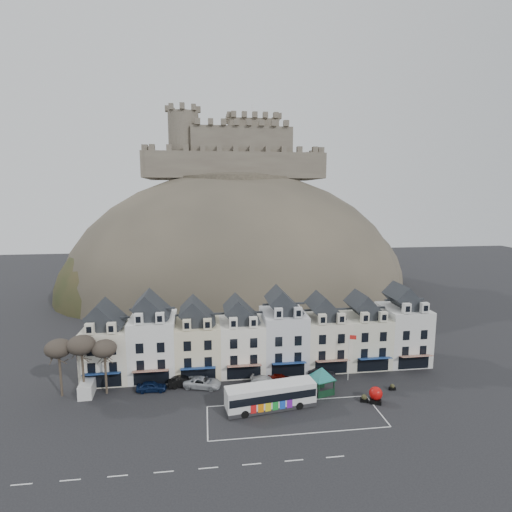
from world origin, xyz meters
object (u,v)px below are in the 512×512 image
at_px(car_navy, 152,386).
at_px(white_van, 88,387).
at_px(bus_shelter, 322,373).
at_px(car_charcoal, 322,373).
at_px(bus, 271,395).
at_px(flagpole, 349,354).
at_px(car_white, 266,381).
at_px(car_black, 183,381).
at_px(car_silver, 202,382).
at_px(car_maroon, 280,378).
at_px(red_buoy, 376,395).

bearing_deg(car_navy, white_van, 89.62).
relative_size(bus_shelter, car_charcoal, 1.43).
relative_size(bus, bus_shelter, 2.10).
height_order(bus, white_van, bus).
bearing_deg(car_navy, flagpole, -88.30).
bearing_deg(car_white, bus_shelter, -93.59).
height_order(car_black, car_silver, car_silver).
xyz_separation_m(white_van, car_silver, (16.01, -0.22, -0.21)).
height_order(white_van, car_charcoal, white_van).
bearing_deg(white_van, car_maroon, -4.02).
relative_size(car_silver, car_charcoal, 1.33).
bearing_deg(car_charcoal, car_silver, 117.86).
distance_m(car_black, car_charcoal, 20.93).
relative_size(red_buoy, flagpole, 0.30).
xyz_separation_m(bus, car_charcoal, (9.29, 7.91, -1.19)).
bearing_deg(car_silver, car_black, 88.45).
bearing_deg(car_maroon, red_buoy, -109.79).
bearing_deg(flagpole, car_silver, 178.70).
bearing_deg(car_maroon, white_van, 101.48).
relative_size(white_van, car_navy, 1.02).
bearing_deg(white_van, red_buoy, -14.33).
distance_m(flagpole, car_navy, 29.29).
xyz_separation_m(red_buoy, white_van, (-39.16, 7.50, -0.16)).
distance_m(car_navy, car_black, 4.55).
xyz_separation_m(red_buoy, car_maroon, (-11.68, 7.25, -0.46)).
bearing_deg(car_navy, car_maroon, -87.22).
bearing_deg(white_van, car_silver, -4.27).
height_order(car_silver, car_charcoal, car_silver).
relative_size(red_buoy, car_black, 0.50).
distance_m(bus_shelter, red_buoy, 7.59).
relative_size(bus_shelter, red_buoy, 2.63).
height_order(red_buoy, car_silver, red_buoy).
bearing_deg(car_black, bus, -137.16).
height_order(bus, car_silver, bus).
bearing_deg(car_charcoal, red_buoy, -123.99).
xyz_separation_m(bus, red_buoy, (14.30, -0.35, -0.73)).
bearing_deg(car_charcoal, car_black, 115.13).
height_order(flagpole, car_black, flagpole).
relative_size(car_silver, car_maroon, 1.39).
xyz_separation_m(car_black, car_white, (11.98, -1.27, -0.09)).
bearing_deg(bus, car_silver, 133.43).
relative_size(flagpole, car_white, 1.68).
bearing_deg(bus_shelter, car_silver, 149.85).
bearing_deg(bus_shelter, red_buoy, -45.31).
distance_m(flagpole, car_silver, 22.15).
xyz_separation_m(bus_shelter, red_buoy, (6.49, -3.46, -1.85)).
height_order(car_navy, car_white, car_navy).
distance_m(bus_shelter, car_silver, 17.23).
xyz_separation_m(flagpole, car_silver, (-21.88, 0.50, -3.43)).
distance_m(flagpole, white_van, 38.03).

